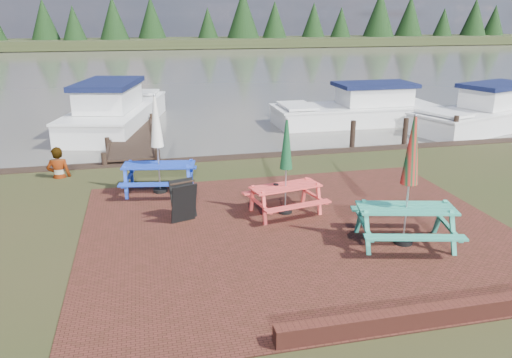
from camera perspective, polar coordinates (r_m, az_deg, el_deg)
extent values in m
plane|color=black|center=(9.80, 6.71, -8.40)|extent=(120.00, 120.00, 0.00)
cube|color=#3B1B12|center=(10.65, 4.93, -6.01)|extent=(9.00, 7.50, 0.02)
cube|color=#4C1E16|center=(8.38, 22.96, -13.67)|extent=(6.00, 0.22, 0.30)
cube|color=#434139|center=(45.53, -9.23, 12.58)|extent=(120.00, 60.00, 0.02)
cube|color=black|center=(74.38, -10.92, 15.03)|extent=(120.00, 10.00, 1.20)
cube|color=#2C8E75|center=(10.22, 16.80, -3.20)|extent=(2.00, 1.16, 0.04)
cube|color=#2C8E75|center=(9.71, 17.74, -6.39)|extent=(1.89, 0.69, 0.04)
cube|color=#2C8E75|center=(10.97, 15.69, -3.32)|extent=(1.89, 0.69, 0.04)
cube|color=#2C8E75|center=(10.17, 12.17, -5.27)|extent=(0.47, 1.60, 0.77)
cube|color=#2C8E75|center=(10.62, 20.86, -5.08)|extent=(0.47, 1.60, 0.77)
cylinder|color=black|center=(10.50, 16.44, -6.86)|extent=(0.38, 0.38, 0.10)
cylinder|color=#B2B2B7|center=(10.05, 17.08, -0.37)|extent=(0.04, 0.04, 2.61)
cone|color=#B01E19|center=(9.87, 17.42, 3.08)|extent=(0.33, 0.33, 1.31)
cube|color=#D83B37|center=(11.36, 3.40, -0.87)|extent=(1.69, 0.92, 0.04)
cube|color=#D83B37|center=(10.96, 4.84, -3.08)|extent=(1.61, 0.52, 0.04)
cube|color=#D83B37|center=(11.96, 2.05, -1.17)|extent=(1.61, 0.52, 0.04)
cube|color=#D83B37|center=(11.19, 0.22, -2.94)|extent=(0.34, 1.37, 0.66)
cube|color=#D83B37|center=(11.79, 6.36, -1.92)|extent=(0.34, 1.37, 0.66)
cylinder|color=black|center=(11.58, 3.35, -3.73)|extent=(0.32, 0.32, 0.09)
cylinder|color=#B2B2B7|center=(11.22, 3.45, 1.32)|extent=(0.03, 0.03, 2.22)
cone|color=#113F20|center=(11.08, 3.50, 3.95)|extent=(0.28, 0.28, 1.11)
cube|color=#1635A9|center=(12.92, -11.05, 1.59)|extent=(1.90, 1.00, 0.04)
cube|color=#1635A9|center=(12.36, -11.38, -0.61)|extent=(1.82, 0.55, 0.04)
cube|color=#1635A9|center=(13.65, -10.61, 1.24)|extent=(1.82, 0.55, 0.04)
cube|color=#1635A9|center=(13.16, -14.33, -0.03)|extent=(0.35, 1.55, 0.74)
cube|color=#1635A9|center=(12.94, -7.53, 0.08)|extent=(0.35, 1.55, 0.74)
cylinder|color=black|center=(13.13, -10.87, -1.30)|extent=(0.36, 0.36, 0.10)
cylinder|color=#B2B2B7|center=(12.78, -11.19, 3.78)|extent=(0.04, 0.04, 2.50)
cone|color=silver|center=(12.65, -11.36, 6.42)|extent=(0.32, 0.32, 1.25)
cube|color=black|center=(10.97, -8.22, -2.84)|extent=(0.60, 0.39, 0.91)
cube|color=black|center=(11.26, -8.36, -2.29)|extent=(0.60, 0.39, 0.91)
cube|color=black|center=(10.97, -8.39, -0.42)|extent=(0.55, 0.21, 0.03)
cube|color=black|center=(20.18, -13.96, 5.58)|extent=(1.60, 9.00, 0.06)
cube|color=black|center=(20.20, -16.11, 5.56)|extent=(0.08, 9.00, 0.08)
cube|color=black|center=(20.17, -11.84, 5.87)|extent=(0.08, 9.00, 0.08)
cylinder|color=black|center=(15.92, -16.88, 1.15)|extent=(0.16, 0.16, 1.00)
cylinder|color=black|center=(15.87, -11.13, 1.56)|extent=(0.16, 0.16, 1.00)
cube|color=silver|center=(21.99, -15.53, 6.58)|extent=(4.33, 8.07, 1.10)
cube|color=silver|center=(21.89, -15.66, 8.04)|extent=(4.42, 8.23, 0.09)
cube|color=silver|center=(20.94, -16.46, 8.99)|extent=(2.59, 3.57, 0.93)
cube|color=black|center=(20.87, -16.59, 10.41)|extent=(2.90, 4.07, 0.20)
cube|color=silver|center=(24.65, -13.87, 9.61)|extent=(2.49, 1.86, 0.11)
cube|color=silver|center=(22.36, 11.22, 6.96)|extent=(7.01, 2.44, 0.93)
cube|color=silver|center=(22.28, 11.30, 8.18)|extent=(7.15, 2.49, 0.07)
cube|color=silver|center=(22.56, 13.35, 9.32)|extent=(2.94, 1.75, 0.79)
cube|color=black|center=(22.50, 13.43, 10.45)|extent=(3.36, 1.95, 0.17)
cube|color=silver|center=(21.32, 4.69, 8.36)|extent=(1.26, 2.07, 0.09)
cube|color=silver|center=(22.74, 24.32, 5.91)|extent=(6.84, 4.27, 0.99)
cube|color=silver|center=(22.65, 24.49, 7.18)|extent=(6.98, 4.35, 0.08)
cube|color=silver|center=(23.22, 25.73, 8.45)|extent=(3.10, 2.44, 0.84)
cube|color=black|center=(23.15, 25.90, 9.61)|extent=(3.52, 2.74, 0.18)
cube|color=silver|center=(20.65, 20.67, 7.08)|extent=(1.73, 2.21, 0.10)
imported|color=gray|center=(14.89, -21.92, 3.36)|extent=(0.64, 0.42, 1.76)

